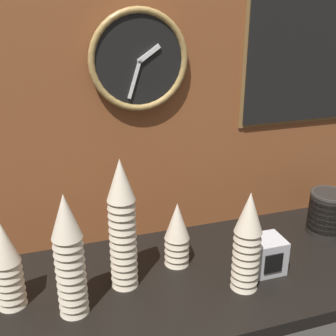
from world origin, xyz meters
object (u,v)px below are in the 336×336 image
at_px(cup_stack_center_left, 122,225).
at_px(napkin_dispenser, 265,255).
at_px(cup_stack_left, 69,256).
at_px(wall_clock, 139,61).
at_px(menu_board, 308,37).
at_px(cup_stack_center, 177,234).
at_px(bowl_stack_far_right, 328,212).
at_px(cup_stack_center_right, 247,242).
at_px(cup_stack_far_left, 6,265).

bearing_deg(cup_stack_center_left, napkin_dispenser, -9.03).
relative_size(cup_stack_center_left, cup_stack_left, 1.13).
xyz_separation_m(cup_stack_left, wall_clock, (0.27, 0.31, 0.42)).
bearing_deg(menu_board, cup_stack_center, -159.66).
bearing_deg(menu_board, cup_stack_left, -159.44).
bearing_deg(cup_stack_left, bowl_stack_far_right, 9.21).
relative_size(cup_stack_center_left, napkin_dispenser, 3.57).
bearing_deg(cup_stack_center_right, menu_board, 44.08).
height_order(cup_stack_left, menu_board, menu_board).
distance_m(cup_stack_center_right, cup_stack_far_left, 0.64).
relative_size(cup_stack_center_right, cup_stack_far_left, 1.18).
bearing_deg(bowl_stack_far_right, menu_board, 104.23).
distance_m(cup_stack_center_left, cup_stack_left, 0.17).
relative_size(cup_stack_center_left, menu_board, 0.67).
bearing_deg(menu_board, bowl_stack_far_right, -75.77).
bearing_deg(cup_stack_center_left, cup_stack_center_right, -20.17).
xyz_separation_m(bowl_stack_far_right, wall_clock, (-0.62, 0.16, 0.52)).
height_order(bowl_stack_far_right, wall_clock, wall_clock).
relative_size(wall_clock, napkin_dispenser, 2.78).
relative_size(cup_stack_far_left, menu_board, 0.43).
bearing_deg(wall_clock, napkin_dispenser, -44.82).
relative_size(cup_stack_far_left, wall_clock, 0.84).
relative_size(cup_stack_center, menu_board, 0.36).
bearing_deg(napkin_dispenser, cup_stack_center_right, -151.34).
bearing_deg(cup_stack_center_right, wall_clock, 120.37).
distance_m(cup_stack_center_left, wall_clock, 0.48).
bearing_deg(wall_clock, cup_stack_far_left, -151.60).
xyz_separation_m(cup_stack_center_left, napkin_dispenser, (0.41, -0.07, -0.14)).
height_order(menu_board, napkin_dispenser, menu_board).
relative_size(menu_board, napkin_dispenser, 5.37).
bearing_deg(bowl_stack_far_right, cup_stack_center_right, -155.77).
bearing_deg(cup_stack_center, bowl_stack_far_right, 1.92).
height_order(cup_stack_center_right, bowl_stack_far_right, cup_stack_center_right).
bearing_deg(cup_stack_left, napkin_dispenser, 0.92).
height_order(bowl_stack_far_right, menu_board, menu_board).
xyz_separation_m(cup_stack_left, napkin_dispenser, (0.56, 0.01, -0.12)).
xyz_separation_m(cup_stack_center, menu_board, (0.51, 0.19, 0.54)).
xyz_separation_m(cup_stack_center_right, cup_stack_far_left, (-0.63, 0.12, -0.02)).
relative_size(cup_stack_center_left, cup_stack_center_right, 1.30).
bearing_deg(bowl_stack_far_right, wall_clock, 165.21).
xyz_separation_m(cup_stack_center, napkin_dispenser, (0.24, -0.12, -0.05)).
distance_m(cup_stack_center_left, cup_stack_center, 0.20).
distance_m(cup_stack_center_left, cup_stack_center_right, 0.34).
xyz_separation_m(cup_stack_far_left, menu_board, (0.99, 0.24, 0.52)).
relative_size(cup_stack_center_right, wall_clock, 0.99).
bearing_deg(cup_stack_center_right, napkin_dispenser, 28.66).
height_order(cup_stack_far_left, menu_board, menu_board).
distance_m(cup_stack_far_left, menu_board, 1.15).
xyz_separation_m(cup_stack_center_right, cup_stack_center, (-0.14, 0.17, -0.04)).
bearing_deg(cup_stack_far_left, cup_stack_left, -26.75).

